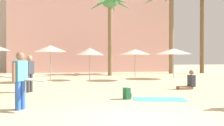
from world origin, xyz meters
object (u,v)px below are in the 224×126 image
at_px(cafe_umbrella_4, 90,52).
at_px(backpack, 127,94).
at_px(cafe_umbrella_3, 135,52).
at_px(person_near_left, 189,82).
at_px(cafe_umbrella_1, 173,51).
at_px(person_far_left, 21,78).
at_px(beach_towel, 159,99).
at_px(cafe_umbrella_0, 50,49).
at_px(palm_tree_left, 110,7).
at_px(person_mid_right, 29,72).

xyz_separation_m(cafe_umbrella_4, backpack, (0.02, -9.51, -1.82)).
height_order(cafe_umbrella_3, person_near_left, cafe_umbrella_3).
distance_m(cafe_umbrella_1, person_far_left, 14.82).
distance_m(cafe_umbrella_3, beach_towel, 9.45).
distance_m(person_far_left, person_near_left, 8.50).
xyz_separation_m(cafe_umbrella_0, backpack, (2.75, -8.48, -1.96)).
relative_size(cafe_umbrella_0, cafe_umbrella_4, 1.04).
bearing_deg(palm_tree_left, beach_towel, -95.30).
relative_size(cafe_umbrella_0, person_far_left, 1.05).
xyz_separation_m(cafe_umbrella_0, person_near_left, (6.67, -5.89, -1.82)).
relative_size(cafe_umbrella_0, cafe_umbrella_3, 1.07).
bearing_deg(cafe_umbrella_1, person_far_left, -132.83).
bearing_deg(person_near_left, person_far_left, 21.81).
xyz_separation_m(cafe_umbrella_3, beach_towel, (-1.92, -9.04, -1.98)).
bearing_deg(cafe_umbrella_0, cafe_umbrella_4, 20.61).
height_order(cafe_umbrella_1, cafe_umbrella_4, cafe_umbrella_1).
relative_size(palm_tree_left, beach_towel, 4.02).
relative_size(backpack, person_near_left, 0.44).
height_order(backpack, person_near_left, person_near_left).
height_order(cafe_umbrella_4, backpack, cafe_umbrella_4).
relative_size(backpack, person_far_left, 0.19).
distance_m(palm_tree_left, cafe_umbrella_0, 8.85).
height_order(cafe_umbrella_4, person_far_left, cafe_umbrella_4).
height_order(palm_tree_left, cafe_umbrella_1, palm_tree_left).
bearing_deg(person_near_left, cafe_umbrella_1, -114.69).
distance_m(cafe_umbrella_0, person_near_left, 9.08).
bearing_deg(person_mid_right, cafe_umbrella_3, 75.31).
xyz_separation_m(beach_towel, person_mid_right, (-4.83, 3.36, 0.90)).
relative_size(cafe_umbrella_1, cafe_umbrella_3, 1.23).
distance_m(cafe_umbrella_3, person_near_left, 6.38).
distance_m(cafe_umbrella_0, cafe_umbrella_3, 5.82).
bearing_deg(backpack, beach_towel, -29.14).
xyz_separation_m(palm_tree_left, person_near_left, (1.41, -11.79, -5.81)).
relative_size(person_far_left, person_near_left, 2.37).
relative_size(cafe_umbrella_1, person_mid_right, 1.66).
xyz_separation_m(beach_towel, person_far_left, (-4.78, -0.90, 0.91)).
xyz_separation_m(cafe_umbrella_1, person_far_left, (-10.04, -10.83, -1.16)).
height_order(beach_towel, person_near_left, person_near_left).
relative_size(cafe_umbrella_3, person_mid_right, 1.35).
xyz_separation_m(cafe_umbrella_1, person_mid_right, (-10.08, -6.58, -1.17)).
distance_m(beach_towel, person_mid_right, 5.95).
distance_m(person_mid_right, person_near_left, 7.63).
bearing_deg(person_near_left, person_mid_right, -8.24).
distance_m(palm_tree_left, person_far_left, 17.59).
bearing_deg(person_mid_right, cafe_umbrella_0, 115.51).
bearing_deg(beach_towel, person_mid_right, 145.17).
relative_size(cafe_umbrella_3, backpack, 5.31).
xyz_separation_m(cafe_umbrella_4, person_near_left, (3.94, -6.91, -1.68)).
bearing_deg(palm_tree_left, cafe_umbrella_0, -131.73).
relative_size(cafe_umbrella_1, beach_towel, 1.46).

